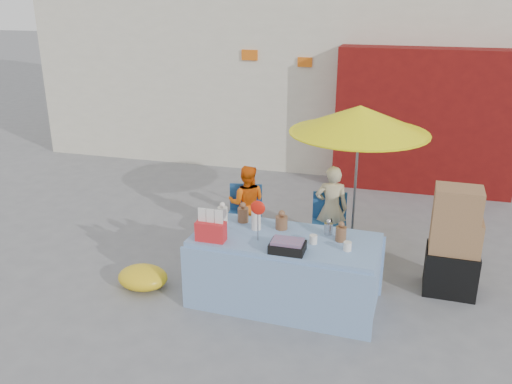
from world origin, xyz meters
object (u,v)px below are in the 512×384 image
(chair_right, at_px, (328,236))
(vendor_orange, at_px, (247,203))
(vendor_beige, at_px, (331,208))
(box_stack, at_px, (454,245))
(market_table, at_px, (284,269))
(umbrella, at_px, (360,120))
(chair_left, at_px, (244,227))

(chair_right, height_order, vendor_orange, vendor_orange)
(vendor_beige, relative_size, box_stack, 0.92)
(market_table, xyz_separation_m, vendor_orange, (-0.93, 1.57, 0.14))
(chair_right, xyz_separation_m, umbrella, (0.30, 0.28, 1.64))
(vendor_orange, relative_size, umbrella, 0.55)
(market_table, bearing_deg, vendor_orange, 123.05)
(chair_left, bearing_deg, vendor_beige, -2.74)
(market_table, bearing_deg, umbrella, 72.48)
(chair_left, distance_m, chair_right, 1.25)
(chair_left, xyz_separation_m, chair_right, (1.25, 0.00, 0.00))
(chair_right, relative_size, vendor_orange, 0.73)
(vendor_beige, distance_m, box_stack, 1.78)
(chair_right, relative_size, vendor_beige, 0.67)
(market_table, height_order, vendor_orange, market_table)
(chair_left, bearing_deg, vendor_orange, 80.10)
(market_table, height_order, box_stack, box_stack)
(chair_left, height_order, vendor_beige, vendor_beige)
(vendor_orange, bearing_deg, chair_right, 164.99)
(chair_left, height_order, umbrella, umbrella)
(chair_left, distance_m, vendor_beige, 1.31)
(market_table, bearing_deg, box_stack, 24.73)
(chair_right, relative_size, umbrella, 0.41)
(chair_right, bearing_deg, vendor_orange, 164.99)
(market_table, distance_m, umbrella, 2.34)
(chair_left, distance_m, box_stack, 2.95)
(chair_right, height_order, vendor_beige, vendor_beige)
(vendor_beige, bearing_deg, chair_left, -2.74)
(market_table, xyz_separation_m, chair_left, (-0.93, 1.43, -0.18))
(vendor_beige, height_order, box_stack, box_stack)
(market_table, relative_size, chair_left, 2.63)
(chair_right, bearing_deg, market_table, -111.38)
(umbrella, height_order, box_stack, umbrella)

